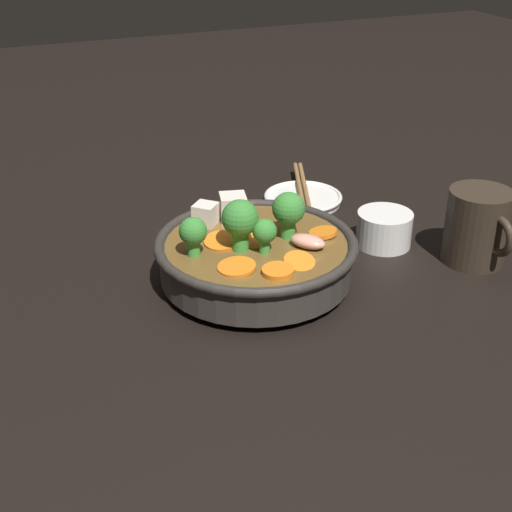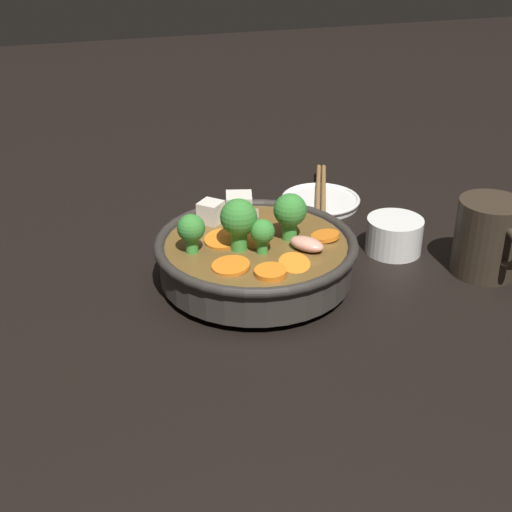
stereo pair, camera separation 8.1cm
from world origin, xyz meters
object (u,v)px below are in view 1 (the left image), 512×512
Objects in this scene: stirfry_bowl at (256,253)px; dark_mug at (478,227)px; side_saucer at (303,198)px; tea_cup at (384,229)px; chopsticks_pair at (303,192)px.

stirfry_bowl is 0.28m from dark_mug.
side_saucer is 1.61× the size of tea_cup.
dark_mug is (0.08, 0.08, 0.02)m from tea_cup.
dark_mug reaches higher than side_saucer.
tea_cup is 0.12m from dark_mug.
dark_mug is (0.06, 0.28, 0.01)m from stirfry_bowl.
dark_mug is at bearing 44.15° from tea_cup.
stirfry_bowl is 2.04× the size of side_saucer.
tea_cup is 0.33× the size of chopsticks_pair.
stirfry_bowl is at bearing -39.78° from side_saucer.
stirfry_bowl reaches higher than dark_mug.
tea_cup reaches higher than side_saucer.
chopsticks_pair is at bearing 90.00° from side_saucer.
side_saucer is 1.12× the size of dark_mug.
tea_cup is at bearing 97.39° from stirfry_bowl.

